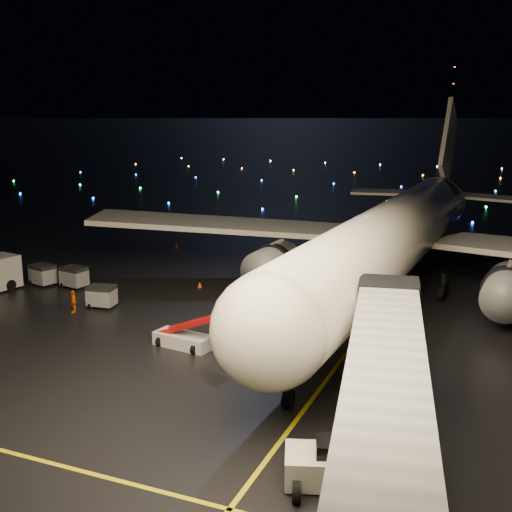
# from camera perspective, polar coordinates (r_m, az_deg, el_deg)

# --- Properties ---
(ground) EXTENTS (2000.00, 2000.00, 0.00)m
(ground) POSITION_cam_1_polar(r_m,az_deg,el_deg) (331.57, 19.16, 9.62)
(ground) COLOR black
(ground) RESTS_ON ground
(lane_centre) EXTENTS (0.25, 80.00, 0.02)m
(lane_centre) POSITION_cam_1_polar(r_m,az_deg,el_deg) (49.07, 10.11, -5.77)
(lane_centre) COLOR gold
(lane_centre) RESTS_ON ground
(airliner) EXTENTS (61.56, 58.72, 16.80)m
(airliner) POSITION_cam_1_polar(r_m,az_deg,el_deg) (56.81, 12.86, 5.37)
(airliner) COLOR white
(airliner) RESTS_ON ground
(pushback_tug) EXTENTS (4.67, 3.43, 1.99)m
(pushback_tug) POSITION_cam_1_polar(r_m,az_deg,el_deg) (28.79, 6.97, -17.68)
(pushback_tug) COLOR silver
(pushback_tug) RESTS_ON ground
(belt_loader) EXTENTS (6.12, 2.47, 2.88)m
(belt_loader) POSITION_cam_1_polar(r_m,az_deg,el_deg) (43.31, -6.51, -6.22)
(belt_loader) COLOR silver
(belt_loader) RESTS_ON ground
(crew_c) EXTENTS (0.88, 1.12, 1.78)m
(crew_c) POSITION_cam_1_polar(r_m,az_deg,el_deg) (52.23, -15.91, -3.91)
(crew_c) COLOR #FF6800
(crew_c) RESTS_ON ground
(safety_cone_0) EXTENTS (0.46, 0.46, 0.46)m
(safety_cone_0) POSITION_cam_1_polar(r_m,az_deg,el_deg) (50.22, 0.41, -4.86)
(safety_cone_0) COLOR #EC3F14
(safety_cone_0) RESTS_ON ground
(safety_cone_1) EXTENTS (0.54, 0.54, 0.52)m
(safety_cone_1) POSITION_cam_1_polar(r_m,az_deg,el_deg) (57.60, 3.66, -2.50)
(safety_cone_1) COLOR #EC3F14
(safety_cone_1) RESTS_ON ground
(safety_cone_2) EXTENTS (0.57, 0.57, 0.49)m
(safety_cone_2) POSITION_cam_1_polar(r_m,az_deg,el_deg) (57.58, -5.03, -2.54)
(safety_cone_2) COLOR #EC3F14
(safety_cone_2) RESTS_ON ground
(safety_cone_3) EXTENTS (0.59, 0.59, 0.55)m
(safety_cone_3) POSITION_cam_1_polar(r_m,az_deg,el_deg) (73.88, -7.06, 0.92)
(safety_cone_3) COLOR #EC3F14
(safety_cone_3) RESTS_ON ground
(radio_mast) EXTENTS (1.80, 1.80, 64.00)m
(radio_mast) POSITION_cam_1_polar(r_m,az_deg,el_deg) (774.98, 17.11, 13.68)
(radio_mast) COLOR black
(radio_mast) RESTS_ON ground
(taxiway_lights) EXTENTS (164.00, 92.00, 0.36)m
(taxiway_lights) POSITION_cam_1_polar(r_m,az_deg,el_deg) (139.07, 13.62, 6.28)
(taxiway_lights) COLOR black
(taxiway_lights) RESTS_ON ground
(baggage_cart_0) EXTENTS (2.31, 1.78, 1.79)m
(baggage_cart_0) POSITION_cam_1_polar(r_m,az_deg,el_deg) (52.99, -13.56, -3.52)
(baggage_cart_0) COLOR gray
(baggage_cart_0) RESTS_ON ground
(baggage_cart_1) EXTENTS (2.53, 2.06, 1.87)m
(baggage_cart_1) POSITION_cam_1_polar(r_m,az_deg,el_deg) (61.07, -18.43, -1.60)
(baggage_cart_1) COLOR gray
(baggage_cart_1) RESTS_ON ground
(baggage_cart_2) EXTENTS (2.43, 1.88, 1.88)m
(baggage_cart_2) POSITION_cam_1_polar(r_m,az_deg,el_deg) (59.41, -15.87, -1.82)
(baggage_cart_2) COLOR gray
(baggage_cart_2) RESTS_ON ground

